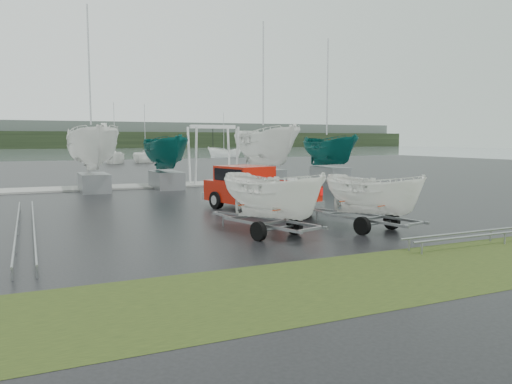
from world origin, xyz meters
The scene contains 20 objects.
ground_plane centered at (0.00, 0.00, 0.00)m, with size 120.00×120.00×0.00m, color black.
lake centered at (0.00, 100.00, -0.01)m, with size 300.00×300.00×0.00m, color slate.
grass_verge centered at (0.00, -11.00, 0.00)m, with size 40.00×40.00×0.00m, color #222E12.
dock centered at (0.00, 13.00, 0.05)m, with size 30.00×3.00×0.12m, color #979792.
treeline centered at (0.00, 170.00, 3.00)m, with size 300.00×8.00×6.00m, color black.
far_hill centered at (0.00, 178.00, 5.00)m, with size 300.00×6.00×10.00m, color #4C5651.
pickup_truck centered at (0.13, -0.18, 1.01)m, with size 3.38×6.14×1.94m.
trailer_hitched centered at (1.74, -6.39, 2.43)m, with size 2.05×3.78×4.45m.
trailer_parked centered at (-1.77, -5.82, 2.61)m, with size 2.18×3.79×4.80m.
boat_hoist centered at (2.93, 13.00, 2.67)m, with size 3.30×2.18×4.12m.
keelboat_0 centered at (-5.32, 11.00, 4.48)m, with size 2.81×3.20×10.99m.
keelboat_1 centered at (-0.88, 11.20, 3.55)m, with size 2.25×3.20×7.08m.
keelboat_2 centered at (6.09, 11.00, 4.65)m, with size 2.92×3.20×11.11m.
keelboat_3 centered at (11.47, 11.30, 3.66)m, with size 2.31×3.20×10.48m.
mast_rack_0 centered at (-9.00, 1.00, 0.35)m, with size 0.56×6.50×0.06m.
mast_rack_1 centered at (-9.00, -5.00, 0.35)m, with size 0.56×6.50×0.06m.
mast_rack_2 centered at (4.00, -9.50, 0.35)m, with size 7.00×0.56×0.06m.
moored_boat_1 centered at (1.66, 47.99, 0.00)m, with size 3.02×3.07×11.35m.
moored_boat_2 centered at (5.88, 48.93, 0.00)m, with size 3.55×3.58×11.44m.
moored_boat_3 centered at (23.46, 64.78, 0.00)m, with size 3.85×3.87×11.68m.
Camera 1 is at (-8.82, -19.97, 3.10)m, focal length 35.00 mm.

